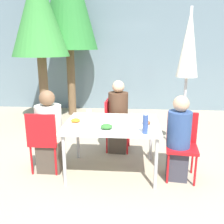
{
  "coord_description": "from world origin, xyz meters",
  "views": [
    {
      "loc": [
        0.24,
        -3.21,
        1.75
      ],
      "look_at": [
        0.0,
        0.0,
        0.88
      ],
      "focal_mm": 40.0,
      "sensor_mm": 36.0,
      "label": 1
    }
  ],
  "objects_px": {
    "chair_right": "(182,140)",
    "bottle": "(145,124)",
    "chair_far": "(114,121)",
    "drinking_cup": "(89,113)",
    "person_left": "(49,134)",
    "chair_left": "(44,137)",
    "tree_behind_right": "(39,14)",
    "person_right": "(178,140)",
    "person_far": "(118,119)",
    "salad_bowl": "(120,118)",
    "closed_umbrella": "(189,50)"
  },
  "relations": [
    {
      "from": "chair_right",
      "to": "bottle",
      "type": "xyz_separation_m",
      "value": [
        -0.51,
        -0.36,
        0.33
      ]
    },
    {
      "from": "person_right",
      "to": "drinking_cup",
      "type": "xyz_separation_m",
      "value": [
        -1.24,
        0.4,
        0.23
      ]
    },
    {
      "from": "chair_left",
      "to": "person_right",
      "type": "height_order",
      "value": "person_right"
    },
    {
      "from": "closed_umbrella",
      "to": "person_left",
      "type": "bearing_deg",
      "value": -157.72
    },
    {
      "from": "person_left",
      "to": "tree_behind_right",
      "type": "bearing_deg",
      "value": 110.74
    },
    {
      "from": "chair_far",
      "to": "person_far",
      "type": "relative_size",
      "value": 0.73
    },
    {
      "from": "person_far",
      "to": "bottle",
      "type": "xyz_separation_m",
      "value": [
        0.38,
        -1.11,
        0.28
      ]
    },
    {
      "from": "person_right",
      "to": "drinking_cup",
      "type": "distance_m",
      "value": 1.33
    },
    {
      "from": "person_left",
      "to": "bottle",
      "type": "distance_m",
      "value": 1.4
    },
    {
      "from": "tree_behind_right",
      "to": "drinking_cup",
      "type": "bearing_deg",
      "value": -54.66
    },
    {
      "from": "person_left",
      "to": "closed_umbrella",
      "type": "height_order",
      "value": "closed_umbrella"
    },
    {
      "from": "person_far",
      "to": "salad_bowl",
      "type": "distance_m",
      "value": 0.61
    },
    {
      "from": "chair_right",
      "to": "person_far",
      "type": "height_order",
      "value": "person_far"
    },
    {
      "from": "chair_right",
      "to": "drinking_cup",
      "type": "bearing_deg",
      "value": -7.26
    },
    {
      "from": "drinking_cup",
      "to": "salad_bowl",
      "type": "relative_size",
      "value": 0.5
    },
    {
      "from": "chair_far",
      "to": "person_far",
      "type": "xyz_separation_m",
      "value": [
        0.08,
        -0.05,
        0.06
      ]
    },
    {
      "from": "chair_left",
      "to": "chair_right",
      "type": "xyz_separation_m",
      "value": [
        1.87,
        0.04,
        0.0
      ]
    },
    {
      "from": "chair_left",
      "to": "chair_far",
      "type": "bearing_deg",
      "value": 43.63
    },
    {
      "from": "person_left",
      "to": "person_far",
      "type": "relative_size",
      "value": 0.97
    },
    {
      "from": "person_left",
      "to": "chair_far",
      "type": "relative_size",
      "value": 1.32
    },
    {
      "from": "person_far",
      "to": "salad_bowl",
      "type": "relative_size",
      "value": 6.16
    },
    {
      "from": "chair_left",
      "to": "chair_far",
      "type": "distance_m",
      "value": 1.24
    },
    {
      "from": "chair_right",
      "to": "chair_far",
      "type": "distance_m",
      "value": 1.26
    },
    {
      "from": "chair_left",
      "to": "salad_bowl",
      "type": "relative_size",
      "value": 4.49
    },
    {
      "from": "person_left",
      "to": "chair_far",
      "type": "bearing_deg",
      "value": 42.47
    },
    {
      "from": "bottle",
      "to": "chair_far",
      "type": "bearing_deg",
      "value": 111.37
    },
    {
      "from": "chair_right",
      "to": "bottle",
      "type": "height_order",
      "value": "bottle"
    },
    {
      "from": "chair_far",
      "to": "closed_umbrella",
      "type": "bearing_deg",
      "value": 96.0
    },
    {
      "from": "closed_umbrella",
      "to": "salad_bowl",
      "type": "distance_m",
      "value": 1.53
    },
    {
      "from": "chair_right",
      "to": "person_far",
      "type": "relative_size",
      "value": 0.73
    },
    {
      "from": "person_left",
      "to": "tree_behind_right",
      "type": "height_order",
      "value": "tree_behind_right"
    },
    {
      "from": "chair_right",
      "to": "closed_umbrella",
      "type": "height_order",
      "value": "closed_umbrella"
    },
    {
      "from": "bottle",
      "to": "drinking_cup",
      "type": "bearing_deg",
      "value": 138.92
    },
    {
      "from": "person_right",
      "to": "chair_far",
      "type": "distance_m",
      "value": 1.27
    },
    {
      "from": "chair_right",
      "to": "drinking_cup",
      "type": "height_order",
      "value": "chair_right"
    },
    {
      "from": "person_left",
      "to": "chair_left",
      "type": "bearing_deg",
      "value": -122.0
    },
    {
      "from": "bottle",
      "to": "drinking_cup",
      "type": "distance_m",
      "value": 1.05
    },
    {
      "from": "chair_right",
      "to": "chair_far",
      "type": "height_order",
      "value": "same"
    },
    {
      "from": "chair_left",
      "to": "person_left",
      "type": "xyz_separation_m",
      "value": [
        0.05,
        0.08,
        0.03
      ]
    },
    {
      "from": "chair_far",
      "to": "salad_bowl",
      "type": "distance_m",
      "value": 0.69
    },
    {
      "from": "tree_behind_right",
      "to": "salad_bowl",
      "type": "bearing_deg",
      "value": -48.58
    },
    {
      "from": "drinking_cup",
      "to": "chair_right",
      "type": "bearing_deg",
      "value": -14.17
    },
    {
      "from": "bottle",
      "to": "salad_bowl",
      "type": "height_order",
      "value": "bottle"
    },
    {
      "from": "person_right",
      "to": "bottle",
      "type": "distance_m",
      "value": 0.62
    },
    {
      "from": "person_right",
      "to": "tree_behind_right",
      "type": "distance_m",
      "value": 3.9
    },
    {
      "from": "person_right",
      "to": "person_far",
      "type": "distance_m",
      "value": 1.18
    },
    {
      "from": "person_left",
      "to": "chair_right",
      "type": "relative_size",
      "value": 1.32
    },
    {
      "from": "chair_left",
      "to": "chair_right",
      "type": "relative_size",
      "value": 1.0
    },
    {
      "from": "drinking_cup",
      "to": "person_far",
      "type": "bearing_deg",
      "value": 46.21
    },
    {
      "from": "chair_left",
      "to": "salad_bowl",
      "type": "height_order",
      "value": "chair_left"
    }
  ]
}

